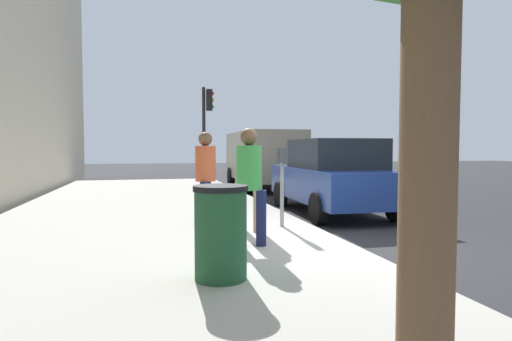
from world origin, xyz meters
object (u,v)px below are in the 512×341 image
object	(u,v)px
pedestrian_at_meter	(249,173)
pedestrian_bystander	(249,177)
parking_meter	(282,170)
traffic_signal	(207,120)
trash_bin	(221,232)
parked_van_far	(263,156)
parked_sedan_near	(333,176)
parking_officer	(206,171)

from	to	relation	value
pedestrian_at_meter	pedestrian_bystander	xyz separation A→B (m)	(-1.05, 0.25, 0.00)
parking_meter	traffic_signal	bearing A→B (deg)	2.01
trash_bin	traffic_signal	bearing A→B (deg)	-6.69
pedestrian_at_meter	parked_van_far	world-z (taller)	parked_van_far
parked_sedan_near	trash_bin	world-z (taller)	parked_sedan_near
trash_bin	parked_sedan_near	bearing A→B (deg)	-35.24
parking_meter	pedestrian_bystander	world-z (taller)	pedestrian_bystander
trash_bin	parking_meter	bearing A→B (deg)	-29.03
parking_meter	parked_sedan_near	xyz separation A→B (m)	(2.12, -1.93, -0.27)
pedestrian_at_meter	traffic_signal	bearing A→B (deg)	50.14
parking_meter	parked_van_far	world-z (taller)	parked_van_far
parking_meter	pedestrian_at_meter	size ratio (longest dim) A/B	0.83
parked_van_far	traffic_signal	world-z (taller)	traffic_signal
pedestrian_bystander	trash_bin	world-z (taller)	pedestrian_bystander
parking_officer	parked_van_far	distance (m)	8.83
pedestrian_at_meter	parking_officer	bearing A→B (deg)	95.24
parking_meter	parking_officer	size ratio (longest dim) A/B	0.83
traffic_signal	trash_bin	world-z (taller)	traffic_signal
pedestrian_at_meter	pedestrian_bystander	distance (m)	1.08
parking_officer	parked_van_far	world-z (taller)	parked_van_far
parked_sedan_near	pedestrian_at_meter	bearing A→B (deg)	132.65
traffic_signal	trash_bin	xyz separation A→B (m)	(-11.03, 1.29, -1.92)
parking_officer	parked_sedan_near	distance (m)	3.67
pedestrian_bystander	parking_officer	world-z (taller)	parking_officer
pedestrian_bystander	traffic_signal	distance (m)	9.64
parking_meter	pedestrian_at_meter	xyz separation A→B (m)	(-0.27, 0.67, -0.03)
pedestrian_bystander	parked_van_far	size ratio (longest dim) A/B	0.32
pedestrian_bystander	trash_bin	xyz separation A→B (m)	(-1.52, 0.66, -0.48)
parking_meter	parking_officer	world-z (taller)	parking_officer
pedestrian_at_meter	parked_van_far	bearing A→B (deg)	36.48
parking_meter	trash_bin	size ratio (longest dim) A/B	1.40
pedestrian_bystander	parked_sedan_near	bearing A→B (deg)	-8.84
parked_van_far	traffic_signal	size ratio (longest dim) A/B	1.45
pedestrian_bystander	parking_officer	distance (m)	1.81
pedestrian_at_meter	pedestrian_bystander	world-z (taller)	pedestrian_bystander
pedestrian_at_meter	traffic_signal	distance (m)	8.59
parking_meter	traffic_signal	xyz separation A→B (m)	(8.19, 0.29, 1.41)
pedestrian_at_meter	parked_sedan_near	xyz separation A→B (m)	(2.39, -2.60, -0.24)
pedestrian_at_meter	trash_bin	world-z (taller)	pedestrian_at_meter
parking_officer	trash_bin	bearing A→B (deg)	-79.04
parking_meter	pedestrian_at_meter	distance (m)	0.73
parking_officer	traffic_signal	xyz separation A→B (m)	(7.75, -1.04, 1.43)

